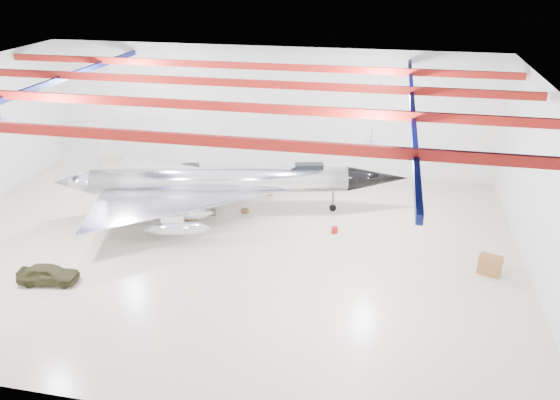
# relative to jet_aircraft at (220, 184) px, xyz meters

# --- Properties ---
(floor) EXTENTS (40.00, 40.00, 0.00)m
(floor) POSITION_rel_jet_aircraft_xyz_m (1.29, -4.76, -2.38)
(floor) COLOR beige
(floor) RESTS_ON ground
(wall_back) EXTENTS (40.00, 0.00, 40.00)m
(wall_back) POSITION_rel_jet_aircraft_xyz_m (1.29, 10.24, 3.12)
(wall_back) COLOR silver
(wall_back) RESTS_ON floor
(wall_right) EXTENTS (0.00, 30.00, 30.00)m
(wall_right) POSITION_rel_jet_aircraft_xyz_m (21.29, -4.76, 3.12)
(wall_right) COLOR silver
(wall_right) RESTS_ON floor
(ceiling) EXTENTS (40.00, 40.00, 0.00)m
(ceiling) POSITION_rel_jet_aircraft_xyz_m (1.29, -4.76, 8.62)
(ceiling) COLOR #0A0F38
(ceiling) RESTS_ON wall_back
(ceiling_structure) EXTENTS (39.50, 29.50, 1.08)m
(ceiling_structure) POSITION_rel_jet_aircraft_xyz_m (1.29, -4.76, 7.94)
(ceiling_structure) COLOR maroon
(ceiling_structure) RESTS_ON ceiling
(jet_aircraft) EXTENTS (26.28, 18.31, 7.26)m
(jet_aircraft) POSITION_rel_jet_aircraft_xyz_m (0.00, 0.00, 0.00)
(jet_aircraft) COLOR silver
(jet_aircraft) RESTS_ON floor
(jeep) EXTENTS (3.75, 2.01, 1.21)m
(jeep) POSITION_rel_jet_aircraft_xyz_m (-7.17, -11.51, -1.77)
(jeep) COLOR #34341A
(jeep) RESTS_ON floor
(desk) EXTENTS (1.52, 1.09, 1.26)m
(desk) POSITION_rel_jet_aircraft_xyz_m (18.86, -5.14, -1.75)
(desk) COLOR brown
(desk) RESTS_ON floor
(crate_ply) EXTENTS (0.62, 0.55, 0.36)m
(crate_ply) POSITION_rel_jet_aircraft_xyz_m (-2.93, 1.19, -2.20)
(crate_ply) COLOR olive
(crate_ply) RESTS_ON floor
(toolbox_red) EXTENTS (0.44, 0.38, 0.28)m
(toolbox_red) POSITION_rel_jet_aircraft_xyz_m (1.10, 4.32, -2.24)
(toolbox_red) COLOR #9F130F
(toolbox_red) RESTS_ON floor
(engine_drum) EXTENTS (0.57, 0.57, 0.42)m
(engine_drum) POSITION_rel_jet_aircraft_xyz_m (-0.48, -0.54, -2.17)
(engine_drum) COLOR #59595B
(engine_drum) RESTS_ON floor
(parts_bin) EXTENTS (0.78, 0.69, 0.46)m
(parts_bin) POSITION_rel_jet_aircraft_xyz_m (2.82, 4.05, -2.15)
(parts_bin) COLOR olive
(parts_bin) RESTS_ON floor
(crate_small) EXTENTS (0.43, 0.39, 0.25)m
(crate_small) POSITION_rel_jet_aircraft_xyz_m (-4.89, 0.44, -2.26)
(crate_small) COLOR #59595B
(crate_small) RESTS_ON floor
(tool_chest) EXTENTS (0.59, 0.59, 0.42)m
(tool_chest) POSITION_rel_jet_aircraft_xyz_m (8.91, -1.58, -2.17)
(tool_chest) COLOR #9F130F
(tool_chest) RESTS_ON floor
(oil_barrel) EXTENTS (0.61, 0.56, 0.35)m
(oil_barrel) POSITION_rel_jet_aircraft_xyz_m (1.84, 0.27, -2.21)
(oil_barrel) COLOR olive
(oil_barrel) RESTS_ON floor
(spares_box) EXTENTS (0.50, 0.50, 0.37)m
(spares_box) POSITION_rel_jet_aircraft_xyz_m (0.51, 2.97, -2.20)
(spares_box) COLOR #59595B
(spares_box) RESTS_ON floor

